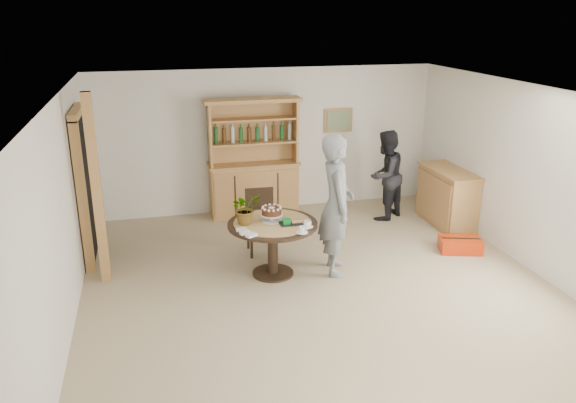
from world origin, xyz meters
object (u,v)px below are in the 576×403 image
(sideboard, at_px, (447,197))
(adult_person, at_px, (385,175))
(hutch, at_px, (254,176))
(dining_table, at_px, (273,233))
(dining_chair, at_px, (261,217))
(red_suitcase, at_px, (460,245))
(teen_boy, at_px, (336,205))

(sideboard, distance_m, adult_person, 1.08)
(adult_person, bearing_deg, hutch, -54.06)
(dining_table, xyz_separation_m, dining_chair, (0.00, 0.83, -0.07))
(red_suitcase, bearing_deg, dining_table, -161.39)
(adult_person, bearing_deg, red_suitcase, 74.44)
(sideboard, relative_size, dining_table, 1.05)
(dining_chair, height_order, red_suitcase, dining_chair)
(dining_table, xyz_separation_m, adult_person, (2.33, 1.67, 0.16))
(hutch, distance_m, red_suitcase, 3.61)
(red_suitcase, bearing_deg, teen_boy, -157.95)
(adult_person, bearing_deg, teen_boy, 15.37)
(dining_table, xyz_separation_m, red_suitcase, (2.88, 0.08, -0.50))
(hutch, relative_size, adult_person, 1.33)
(hutch, xyz_separation_m, sideboard, (3.04, -1.24, -0.22))
(sideboard, relative_size, adult_person, 0.82)
(dining_table, height_order, red_suitcase, dining_table)
(dining_table, bearing_deg, dining_chair, 89.76)
(dining_table, bearing_deg, sideboard, 19.90)
(sideboard, bearing_deg, hutch, 157.79)
(dining_table, height_order, adult_person, adult_person)
(hutch, height_order, red_suitcase, hutch)
(hutch, distance_m, dining_table, 2.42)
(hutch, relative_size, dining_chair, 2.16)
(teen_boy, bearing_deg, sideboard, -51.14)
(sideboard, distance_m, red_suitcase, 1.21)
(hutch, xyz_separation_m, dining_chair, (-0.20, -1.58, -0.15))
(dining_chair, xyz_separation_m, red_suitcase, (2.88, -0.75, -0.43))
(hutch, bearing_deg, dining_table, -94.76)
(sideboard, bearing_deg, teen_boy, -151.97)
(dining_chair, height_order, adult_person, adult_person)
(hutch, bearing_deg, red_suitcase, -41.06)
(hutch, distance_m, adult_person, 2.25)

